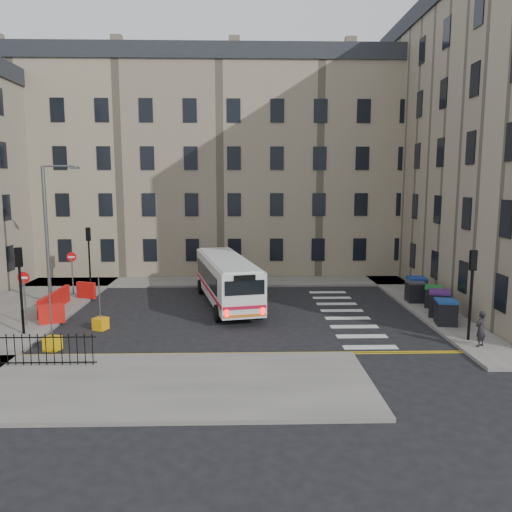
{
  "coord_description": "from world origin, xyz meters",
  "views": [
    {
      "loc": [
        -1.62,
        -27.07,
        7.2
      ],
      "look_at": [
        -0.86,
        1.53,
        3.0
      ],
      "focal_mm": 35.0,
      "sensor_mm": 36.0,
      "label": 1
    }
  ],
  "objects_px": {
    "bollard_yellow": "(101,324)",
    "wheelie_bin_e": "(416,288)",
    "wheelie_bin_d": "(415,291)",
    "wheelie_bin_a": "(446,312)",
    "wheelie_bin_c": "(433,296)",
    "bus": "(227,278)",
    "bollard_chevron": "(53,343)",
    "wheelie_bin_b": "(439,303)",
    "streetlamp": "(46,233)",
    "pedestrian": "(481,329)"
  },
  "relations": [
    {
      "from": "streetlamp",
      "to": "wheelie_bin_c",
      "type": "xyz_separation_m",
      "value": [
        22.29,
        -1.4,
        -3.59
      ]
    },
    {
      "from": "bollard_chevron",
      "to": "wheelie_bin_c",
      "type": "bearing_deg",
      "value": 18.98
    },
    {
      "from": "wheelie_bin_b",
      "to": "wheelie_bin_c",
      "type": "relative_size",
      "value": 1.16
    },
    {
      "from": "bollard_chevron",
      "to": "streetlamp",
      "type": "bearing_deg",
      "value": 111.19
    },
    {
      "from": "pedestrian",
      "to": "wheelie_bin_e",
      "type": "bearing_deg",
      "value": -130.41
    },
    {
      "from": "wheelie_bin_a",
      "to": "bus",
      "type": "bearing_deg",
      "value": 165.82
    },
    {
      "from": "wheelie_bin_d",
      "to": "wheelie_bin_e",
      "type": "distance_m",
      "value": 0.76
    },
    {
      "from": "wheelie_bin_e",
      "to": "wheelie_bin_b",
      "type": "bearing_deg",
      "value": -87.16
    },
    {
      "from": "wheelie_bin_b",
      "to": "wheelie_bin_e",
      "type": "distance_m",
      "value": 3.95
    },
    {
      "from": "wheelie_bin_c",
      "to": "wheelie_bin_e",
      "type": "xyz_separation_m",
      "value": [
        -0.28,
        1.95,
        0.07
      ]
    },
    {
      "from": "wheelie_bin_a",
      "to": "wheelie_bin_d",
      "type": "bearing_deg",
      "value": 98.8
    },
    {
      "from": "streetlamp",
      "to": "pedestrian",
      "type": "bearing_deg",
      "value": -21.23
    },
    {
      "from": "wheelie_bin_a",
      "to": "pedestrian",
      "type": "bearing_deg",
      "value": -77.84
    },
    {
      "from": "bollard_yellow",
      "to": "streetlamp",
      "type": "bearing_deg",
      "value": 131.1
    },
    {
      "from": "bollard_yellow",
      "to": "bus",
      "type": "bearing_deg",
      "value": 39.34
    },
    {
      "from": "wheelie_bin_c",
      "to": "wheelie_bin_d",
      "type": "xyz_separation_m",
      "value": [
        -0.62,
        1.27,
        0.02
      ]
    },
    {
      "from": "wheelie_bin_a",
      "to": "bollard_yellow",
      "type": "height_order",
      "value": "wheelie_bin_a"
    },
    {
      "from": "wheelie_bin_a",
      "to": "wheelie_bin_e",
      "type": "relative_size",
      "value": 0.97
    },
    {
      "from": "wheelie_bin_d",
      "to": "wheelie_bin_e",
      "type": "relative_size",
      "value": 0.92
    },
    {
      "from": "wheelie_bin_b",
      "to": "wheelie_bin_d",
      "type": "distance_m",
      "value": 3.28
    },
    {
      "from": "bus",
      "to": "wheelie_bin_b",
      "type": "bearing_deg",
      "value": -28.75
    },
    {
      "from": "wheelie_bin_a",
      "to": "wheelie_bin_c",
      "type": "bearing_deg",
      "value": 88.69
    },
    {
      "from": "wheelie_bin_b",
      "to": "bollard_chevron",
      "type": "relative_size",
      "value": 2.61
    },
    {
      "from": "wheelie_bin_a",
      "to": "wheelie_bin_e",
      "type": "bearing_deg",
      "value": 95.56
    },
    {
      "from": "wheelie_bin_b",
      "to": "wheelie_bin_c",
      "type": "distance_m",
      "value": 2.05
    },
    {
      "from": "wheelie_bin_b",
      "to": "wheelie_bin_a",
      "type": "bearing_deg",
      "value": -78.64
    },
    {
      "from": "bus",
      "to": "wheelie_bin_d",
      "type": "distance_m",
      "value": 11.3
    },
    {
      "from": "wheelie_bin_e",
      "to": "bollard_chevron",
      "type": "bearing_deg",
      "value": -150.74
    },
    {
      "from": "bollard_yellow",
      "to": "wheelie_bin_a",
      "type": "bearing_deg",
      "value": -0.17
    },
    {
      "from": "streetlamp",
      "to": "wheelie_bin_a",
      "type": "height_order",
      "value": "streetlamp"
    },
    {
      "from": "bus",
      "to": "wheelie_bin_c",
      "type": "distance_m",
      "value": 12.0
    },
    {
      "from": "bollard_yellow",
      "to": "wheelie_bin_e",
      "type": "bearing_deg",
      "value": 17.29
    },
    {
      "from": "wheelie_bin_b",
      "to": "streetlamp",
      "type": "bearing_deg",
      "value": -166.79
    },
    {
      "from": "wheelie_bin_d",
      "to": "bollard_yellow",
      "type": "height_order",
      "value": "wheelie_bin_d"
    },
    {
      "from": "streetlamp",
      "to": "wheelie_bin_b",
      "type": "distance_m",
      "value": 22.4
    },
    {
      "from": "wheelie_bin_b",
      "to": "bollard_yellow",
      "type": "bearing_deg",
      "value": -152.89
    },
    {
      "from": "wheelie_bin_b",
      "to": "bollard_yellow",
      "type": "distance_m",
      "value": 17.62
    },
    {
      "from": "bollard_chevron",
      "to": "wheelie_bin_a",
      "type": "bearing_deg",
      "value": 9.22
    },
    {
      "from": "streetlamp",
      "to": "wheelie_bin_e",
      "type": "distance_m",
      "value": 22.29
    },
    {
      "from": "wheelie_bin_b",
      "to": "bollard_chevron",
      "type": "xyz_separation_m",
      "value": [
        -18.76,
        -4.6,
        -0.55
      ]
    },
    {
      "from": "wheelie_bin_b",
      "to": "pedestrian",
      "type": "bearing_deg",
      "value": -70.04
    },
    {
      "from": "wheelie_bin_e",
      "to": "pedestrian",
      "type": "height_order",
      "value": "pedestrian"
    },
    {
      "from": "wheelie_bin_e",
      "to": "bollard_yellow",
      "type": "xyz_separation_m",
      "value": [
        -17.69,
        -5.51,
        -0.53
      ]
    },
    {
      "from": "bus",
      "to": "wheelie_bin_e",
      "type": "bearing_deg",
      "value": -9.52
    },
    {
      "from": "streetlamp",
      "to": "wheelie_bin_d",
      "type": "distance_m",
      "value": 21.97
    },
    {
      "from": "wheelie_bin_a",
      "to": "wheelie_bin_c",
      "type": "height_order",
      "value": "wheelie_bin_a"
    },
    {
      "from": "wheelie_bin_d",
      "to": "wheelie_bin_b",
      "type": "bearing_deg",
      "value": -84.64
    },
    {
      "from": "wheelie_bin_a",
      "to": "pedestrian",
      "type": "xyz_separation_m",
      "value": [
        0.12,
        -3.42,
        0.15
      ]
    },
    {
      "from": "wheelie_bin_d",
      "to": "pedestrian",
      "type": "height_order",
      "value": "pedestrian"
    },
    {
      "from": "bollard_yellow",
      "to": "bollard_chevron",
      "type": "bearing_deg",
      "value": -111.76
    }
  ]
}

